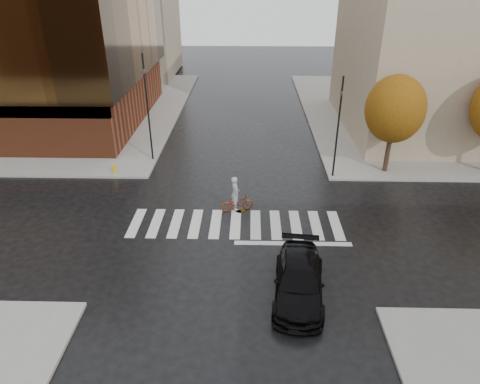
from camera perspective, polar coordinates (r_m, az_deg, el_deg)
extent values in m
plane|color=black|center=(23.13, -0.64, -4.95)|extent=(120.00, 120.00, 0.00)
cube|color=gray|center=(47.55, -26.27, 9.83)|extent=(30.00, 30.00, 0.15)
cube|color=gray|center=(46.90, 27.33, 9.38)|extent=(30.00, 30.00, 0.15)
cube|color=silver|center=(23.54, -0.60, -4.28)|extent=(12.00, 3.00, 0.01)
cube|color=gray|center=(40.03, 27.16, 20.23)|extent=(16.00, 16.00, 18.00)
cylinder|color=#2F2014|center=(30.43, 19.10, 5.12)|extent=(0.32, 0.32, 2.80)
ellipsoid|color=#93540E|center=(29.50, 19.98, 10.35)|extent=(3.80, 3.80, 4.37)
imported|color=black|center=(18.68, 7.85, -11.59)|extent=(2.62, 5.31, 1.48)
imported|color=maroon|center=(24.58, -0.40, -1.46)|extent=(1.99, 1.09, 0.99)
imported|color=#9DA0A6|center=(24.27, -0.64, -0.13)|extent=(0.64, 0.83, 2.02)
cylinder|color=black|center=(30.53, -12.20, 10.76)|extent=(0.12, 0.12, 7.43)
imported|color=black|center=(29.88, -12.73, 15.69)|extent=(0.20, 0.17, 0.93)
cylinder|color=black|center=(28.03, 12.91, 8.25)|extent=(0.12, 0.12, 6.60)
imported|color=black|center=(27.35, 13.45, 12.97)|extent=(0.16, 0.19, 0.83)
cylinder|color=#E8A80D|center=(30.03, -16.41, 2.88)|extent=(0.22, 0.22, 0.55)
sphere|color=#E8A80D|center=(29.92, -16.48, 3.36)|extent=(0.24, 0.24, 0.24)
cylinder|color=#3D3216|center=(24.82, 0.11, -2.45)|extent=(0.74, 0.74, 0.01)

